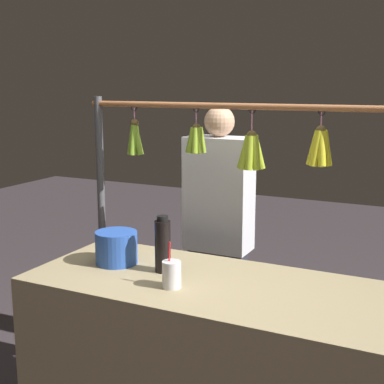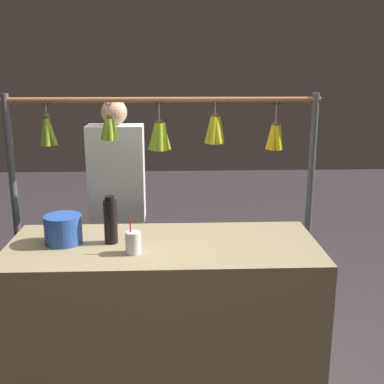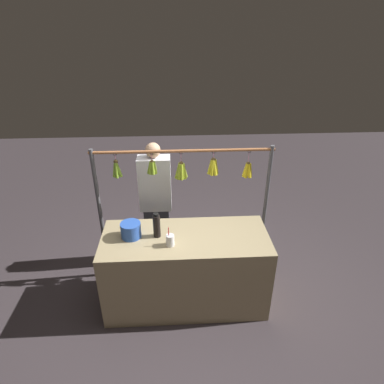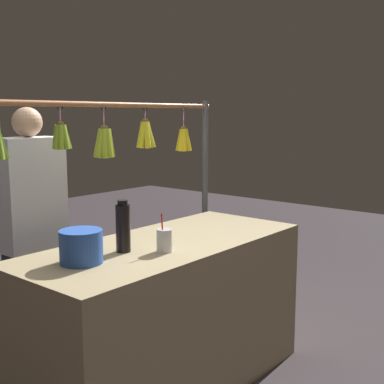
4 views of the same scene
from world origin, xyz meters
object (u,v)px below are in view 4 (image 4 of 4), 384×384
blue_bucket (81,247)px  vendor_person (33,244)px  water_bottle (123,227)px  drink_cup (164,240)px

blue_bucket → vendor_person: 0.80m
water_bottle → vendor_person: (0.05, -0.76, -0.20)m
blue_bucket → drink_cup: drink_cup is taller
water_bottle → vendor_person: size_ratio=0.17×
water_bottle → drink_cup: water_bottle is taller
water_bottle → blue_bucket: size_ratio=1.31×
blue_bucket → drink_cup: size_ratio=1.01×
water_bottle → drink_cup: size_ratio=1.33×
blue_bucket → drink_cup: (-0.40, 0.17, -0.02)m
drink_cup → vendor_person: 0.95m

